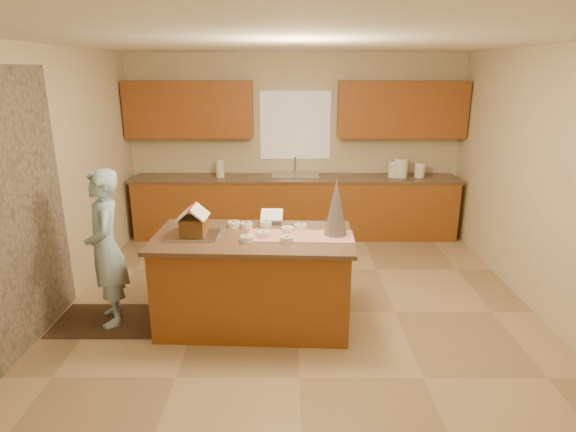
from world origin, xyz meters
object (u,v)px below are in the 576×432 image
object	(u,v)px
island_base	(254,282)
gingerbread_house	(194,223)
tinsel_tree	(336,207)
boy	(106,248)

from	to	relation	value
island_base	gingerbread_house	size ratio (longest dim) A/B	6.18
island_base	tinsel_tree	size ratio (longest dim) A/B	3.27
tinsel_tree	gingerbread_house	world-z (taller)	tinsel_tree
boy	gingerbread_house	size ratio (longest dim) A/B	5.29
boy	gingerbread_house	world-z (taller)	boy
tinsel_tree	island_base	bearing A→B (deg)	-178.74
island_base	boy	distance (m)	1.48
tinsel_tree	boy	world-z (taller)	boy
tinsel_tree	gingerbread_house	distance (m)	1.36
tinsel_tree	gingerbread_house	size ratio (longest dim) A/B	1.89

